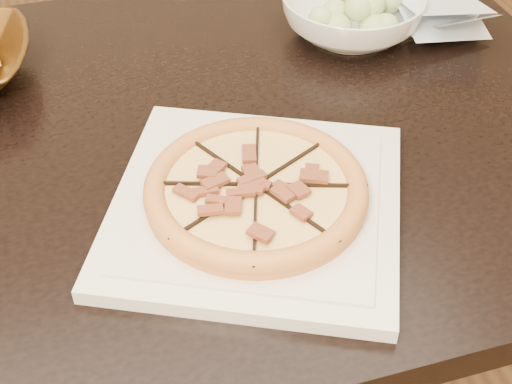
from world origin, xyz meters
TOP-DOWN VIEW (x-y plane):
  - dining_table at (-0.08, -0.04)m, footprint 1.28×0.84m
  - plate at (0.04, -0.21)m, footprint 0.41×0.41m
  - pizza at (0.04, -0.21)m, footprint 0.24×0.24m
  - salad_bowl at (0.28, 0.13)m, footprint 0.23×0.23m
  - cling_film at (0.42, 0.11)m, footprint 0.15×0.12m

SIDE VIEW (x-z plane):
  - dining_table at x=-0.08m, z-range 0.26..1.01m
  - plate at x=0.04m, z-range 0.75..0.77m
  - cling_film at x=0.42m, z-range 0.75..0.80m
  - salad_bowl at x=0.28m, z-range 0.75..0.82m
  - pizza at x=0.04m, z-range 0.77..0.80m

